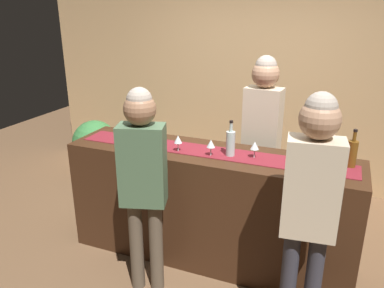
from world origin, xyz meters
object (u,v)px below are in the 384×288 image
wine_bottle_green (133,130)px  wine_bottle_amber (352,153)px  potted_plant_tall (96,147)px  wine_bottle_clear (231,143)px  customer_sipping (311,196)px  wine_glass_mid_counter (211,144)px  customer_browsing (143,173)px  wine_glass_far_end (255,146)px  wine_glass_near_customer (178,140)px  bartender (262,127)px

wine_bottle_green → wine_bottle_amber: bearing=3.8°
wine_bottle_green → potted_plant_tall: bearing=140.2°
wine_bottle_clear → customer_sipping: 0.91m
wine_glass_mid_counter → customer_browsing: size_ratio=0.09×
wine_bottle_amber → potted_plant_tall: wine_bottle_amber is taller
wine_bottle_clear → wine_glass_far_end: (0.20, 0.02, -0.01)m
wine_glass_far_end → customer_browsing: size_ratio=0.09×
wine_glass_near_customer → wine_glass_mid_counter: same height
wine_glass_far_end → customer_browsing: (-0.70, -0.59, -0.11)m
customer_sipping → potted_plant_tall: customer_sipping is taller
wine_bottle_clear → wine_bottle_amber: 0.93m
bartender → potted_plant_tall: 2.33m
bartender → customer_browsing: size_ratio=1.07×
wine_glass_far_end → potted_plant_tall: size_ratio=0.17×
wine_glass_near_customer → customer_browsing: (-0.07, -0.49, -0.11)m
wine_bottle_green → potted_plant_tall: size_ratio=0.36×
wine_glass_near_customer → customer_sipping: (1.13, -0.51, -0.06)m
wine_glass_mid_counter → wine_bottle_green: bearing=175.1°
wine_bottle_green → wine_glass_far_end: size_ratio=2.10×
wine_glass_far_end → customer_sipping: customer_sipping is taller
wine_bottle_amber → wine_glass_mid_counter: wine_bottle_amber is taller
wine_bottle_green → wine_glass_far_end: 1.11m
wine_bottle_amber → wine_glass_far_end: 0.73m
wine_bottle_clear → customer_browsing: 0.77m
wine_bottle_amber → customer_sipping: customer_sipping is taller
wine_bottle_amber → wine_glass_near_customer: 1.37m
wine_glass_near_customer → potted_plant_tall: 2.05m
wine_bottle_clear → wine_glass_mid_counter: 0.16m
wine_bottle_green → customer_browsing: (0.41, -0.56, -0.12)m
wine_bottle_clear → bartender: bearing=77.8°
wine_glass_near_customer → customer_browsing: size_ratio=0.09×
potted_plant_tall → wine_bottle_green: bearing=-39.8°
customer_sipping → bartender: bearing=108.8°
wine_glass_mid_counter → potted_plant_tall: bearing=151.7°
wine_glass_near_customer → potted_plant_tall: wine_glass_near_customer is taller
wine_bottle_amber → bartender: bearing=148.6°
wine_bottle_green → customer_sipping: customer_sipping is taller
customer_browsing → potted_plant_tall: (-1.57, 1.54, -0.54)m
wine_bottle_amber → potted_plant_tall: size_ratio=0.36×
wine_glass_near_customer → wine_glass_mid_counter: size_ratio=1.00×
wine_glass_mid_counter → customer_sipping: (0.84, -0.52, -0.06)m
bartender → wine_bottle_clear: bearing=83.0°
customer_browsing → wine_glass_mid_counter: bearing=37.4°
customer_sipping → wine_glass_mid_counter: bearing=141.8°
wine_glass_mid_counter → customer_browsing: customer_browsing is taller
wine_glass_mid_counter → wine_glass_far_end: bearing=14.6°
wine_glass_far_end → customer_sipping: (0.50, -0.60, -0.06)m
wine_bottle_amber → wine_glass_mid_counter: size_ratio=2.10×
wine_bottle_clear → potted_plant_tall: bearing=154.9°
wine_bottle_green → wine_bottle_amber: (1.83, 0.12, 0.00)m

